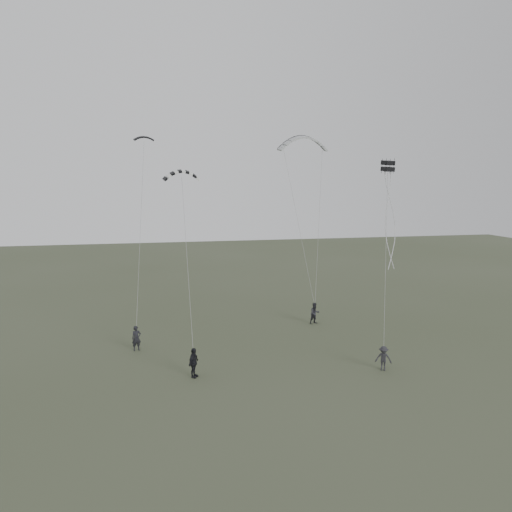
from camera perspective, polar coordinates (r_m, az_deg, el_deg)
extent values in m
plane|color=#3C442D|center=(33.32, -0.01, -12.40)|extent=(140.00, 140.00, 0.00)
imported|color=black|center=(36.82, -13.50, -9.13)|extent=(0.74, 0.59, 1.78)
imported|color=#24242A|center=(42.62, 6.74, -6.52)|extent=(1.01, 0.86, 1.80)
imported|color=black|center=(31.36, -7.15, -12.01)|extent=(0.96, 1.16, 1.85)
imported|color=#242428|center=(33.25, 14.36, -11.26)|extent=(1.18, 1.00, 1.58)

